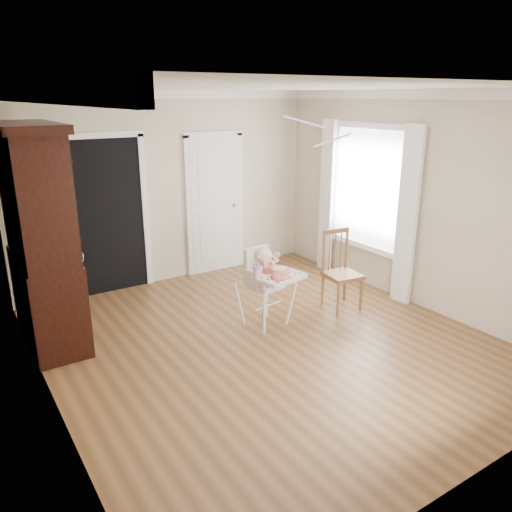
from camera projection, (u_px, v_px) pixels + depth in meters
floor at (268, 342)px, 5.56m from camera, size 5.00×5.00×0.00m
ceiling at (271, 87)px, 4.74m from camera, size 5.00×5.00×0.00m
wall_back at (171, 189)px, 7.14m from camera, size 4.50×0.00×4.50m
wall_left at (38, 263)px, 3.98m from camera, size 0.00×5.00×5.00m
wall_right at (415, 201)px, 6.32m from camera, size 0.00×5.00×5.00m
crown_molding at (270, 94)px, 4.75m from camera, size 4.50×5.00×0.12m
doorway at (110, 213)px, 6.74m from camera, size 1.06×0.05×2.22m
closet_door at (215, 206)px, 7.59m from camera, size 0.96×0.09×2.13m
window_right at (366, 196)px, 6.94m from camera, size 0.13×1.84×2.30m
high_chair at (266, 278)px, 5.81m from camera, size 0.66×0.77×0.96m
baby at (265, 266)px, 5.78m from camera, size 0.30×0.23×0.43m
cake at (281, 273)px, 5.59m from camera, size 0.26×0.26×0.12m
sippy_cup at (257, 273)px, 5.53m from camera, size 0.08×0.08×0.20m
china_cabinet at (41, 238)px, 5.26m from camera, size 0.63×1.41×2.37m
dining_chair at (341, 272)px, 6.37m from camera, size 0.46×0.46×1.01m
streamer at (305, 122)px, 5.65m from camera, size 0.40×0.32×0.15m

